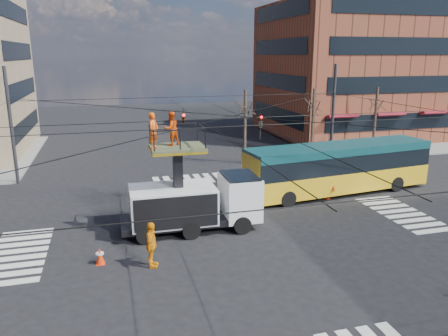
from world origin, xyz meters
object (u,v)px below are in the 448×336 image
worker_ground (151,245)px  flagger (327,183)px  utility_truck (194,192)px  city_bus (339,167)px  traffic_cone (100,256)px

worker_ground → flagger: bearing=-46.8°
utility_truck → flagger: utility_truck is taller
city_bus → worker_ground: bearing=-157.7°
utility_truck → worker_ground: size_ratio=3.50×
city_bus → worker_ground: (-12.71, -7.12, -0.72)m
utility_truck → flagger: size_ratio=3.43×
city_bus → worker_ground: size_ratio=6.39×
utility_truck → worker_ground: (-2.56, -3.57, -1.02)m
traffic_cone → worker_ground: bearing=-22.1°
city_bus → traffic_cone: size_ratio=17.02×
utility_truck → flagger: (8.88, 2.59, -1.00)m
city_bus → traffic_cone: bearing=-164.1°
utility_truck → city_bus: (10.15, 3.55, -0.30)m
traffic_cone → flagger: 14.58m
traffic_cone → flagger: bearing=21.3°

